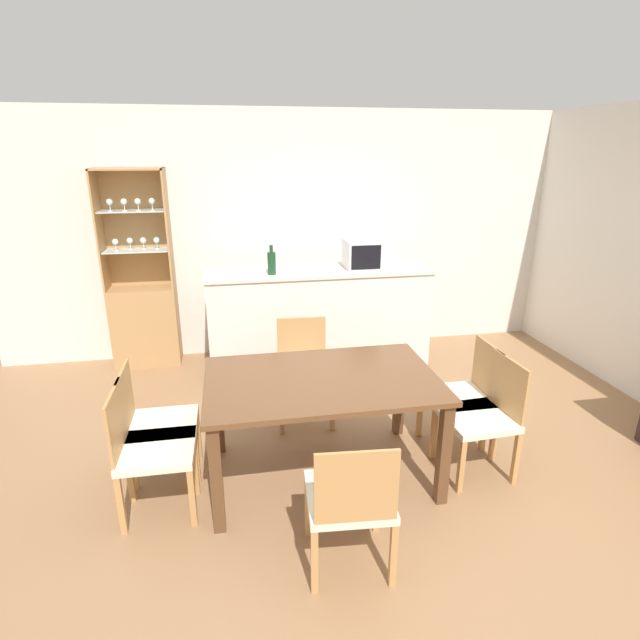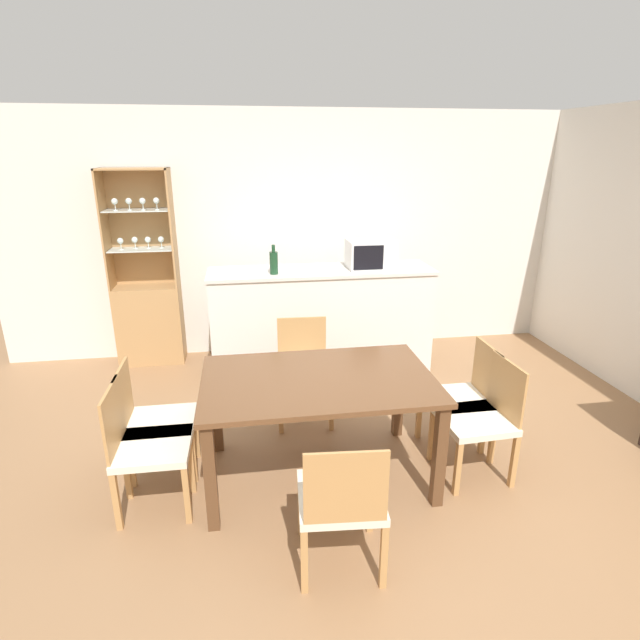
# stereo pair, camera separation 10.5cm
# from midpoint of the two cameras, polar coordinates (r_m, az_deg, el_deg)

# --- Properties ---
(ground_plane) EXTENTS (18.00, 18.00, 0.00)m
(ground_plane) POSITION_cam_midpoint_polar(r_m,az_deg,el_deg) (3.58, 7.41, -18.18)
(ground_plane) COLOR #936B47
(wall_back) EXTENTS (6.80, 0.06, 2.55)m
(wall_back) POSITION_cam_midpoint_polar(r_m,az_deg,el_deg) (5.48, -0.42, 9.75)
(wall_back) COLOR silver
(wall_back) RESTS_ON ground_plane
(kitchen_counter) EXTENTS (2.17, 0.58, 1.06)m
(kitchen_counter) POSITION_cam_midpoint_polar(r_m,az_deg,el_deg) (4.96, -0.74, -0.13)
(kitchen_counter) COLOR silver
(kitchen_counter) RESTS_ON ground_plane
(display_cabinet) EXTENTS (0.66, 0.32, 1.98)m
(display_cabinet) POSITION_cam_midpoint_polar(r_m,az_deg,el_deg) (5.46, -19.97, 1.19)
(display_cabinet) COLOR tan
(display_cabinet) RESTS_ON ground_plane
(dining_table) EXTENTS (1.51, 0.96, 0.74)m
(dining_table) POSITION_cam_midpoint_polar(r_m,az_deg,el_deg) (3.31, -0.71, -8.15)
(dining_table) COLOR brown
(dining_table) RESTS_ON ground_plane
(dining_chair_head_near) EXTENTS (0.48, 0.48, 0.83)m
(dining_chair_head_near) POSITION_cam_midpoint_polar(r_m,az_deg,el_deg) (2.75, 2.31, -19.82)
(dining_chair_head_near) COLOR beige
(dining_chair_head_near) RESTS_ON ground_plane
(dining_chair_side_left_far) EXTENTS (0.44, 0.44, 0.83)m
(dining_chair_side_left_far) POSITION_cam_midpoint_polar(r_m,az_deg,el_deg) (3.55, -19.09, -11.22)
(dining_chair_side_left_far) COLOR beige
(dining_chair_side_left_far) RESTS_ON ground_plane
(dining_chair_head_far) EXTENTS (0.47, 0.47, 0.83)m
(dining_chair_head_far) POSITION_cam_midpoint_polar(r_m,az_deg,el_deg) (4.13, -2.60, -5.74)
(dining_chair_head_far) COLOR beige
(dining_chair_head_far) RESTS_ON ground_plane
(dining_chair_side_right_near) EXTENTS (0.47, 0.47, 0.83)m
(dining_chair_side_right_near) POSITION_cam_midpoint_polar(r_m,az_deg,el_deg) (3.63, 17.27, -10.40)
(dining_chair_side_right_near) COLOR beige
(dining_chair_side_right_near) RESTS_ON ground_plane
(dining_chair_side_left_near) EXTENTS (0.45, 0.45, 0.83)m
(dining_chair_side_left_near) POSITION_cam_midpoint_polar(r_m,az_deg,el_deg) (3.31, -19.76, -13.69)
(dining_chair_side_left_near) COLOR beige
(dining_chair_side_left_near) RESTS_ON ground_plane
(dining_chair_side_right_far) EXTENTS (0.44, 0.44, 0.83)m
(dining_chair_side_right_far) POSITION_cam_midpoint_polar(r_m,az_deg,el_deg) (3.85, 15.34, -8.42)
(dining_chair_side_right_far) COLOR beige
(dining_chair_side_right_far) RESTS_ON ground_plane
(microwave) EXTENTS (0.45, 0.33, 0.27)m
(microwave) POSITION_cam_midpoint_polar(r_m,az_deg,el_deg) (4.89, 4.86, 7.55)
(microwave) COLOR silver
(microwave) RESTS_ON kitchen_counter
(wine_bottle) EXTENTS (0.08, 0.08, 0.27)m
(wine_bottle) POSITION_cam_midpoint_polar(r_m,az_deg,el_deg) (4.62, -6.20, 6.55)
(wine_bottle) COLOR #193D23
(wine_bottle) RESTS_ON kitchen_counter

